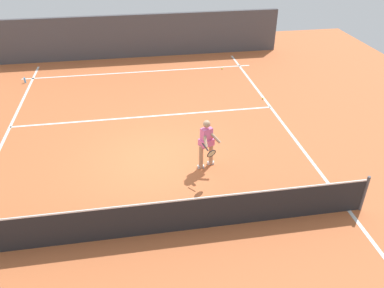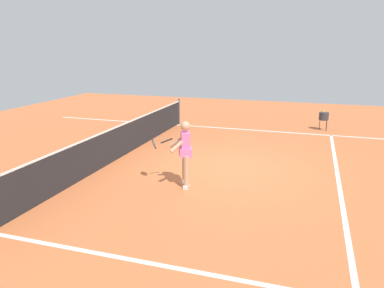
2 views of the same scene
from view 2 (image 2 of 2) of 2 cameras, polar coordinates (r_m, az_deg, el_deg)
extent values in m
plane|color=#C66638|center=(10.15, 5.57, -3.69)|extent=(25.56, 25.56, 0.00)
cube|color=white|center=(9.98, 21.44, -5.00)|extent=(9.63, 0.10, 0.01)
cube|color=white|center=(5.96, -5.00, -17.94)|extent=(0.10, 17.66, 0.01)
cube|color=white|center=(14.73, 9.63, 2.09)|extent=(0.10, 17.66, 0.01)
cylinder|color=#4C4C51|center=(15.68, -2.01, 5.02)|extent=(0.08, 0.08, 1.05)
cube|color=#232326|center=(11.13, -10.97, 0.28)|extent=(10.15, 0.02, 0.93)
cube|color=white|center=(11.02, -11.09, 2.72)|extent=(10.15, 0.02, 0.04)
cylinder|color=tan|center=(8.60, -0.89, -4.36)|extent=(0.13, 0.13, 0.78)
cylinder|color=tan|center=(8.94, -1.10, -3.60)|extent=(0.13, 0.13, 0.78)
cube|color=white|center=(8.72, -0.88, -6.53)|extent=(0.20, 0.10, 0.08)
cube|color=white|center=(9.05, -1.09, -5.70)|extent=(0.20, 0.10, 0.08)
cube|color=pink|center=(8.58, -1.02, 0.14)|extent=(0.37, 0.31, 0.52)
cube|color=pink|center=(8.63, -1.01, -1.15)|extent=(0.48, 0.42, 0.20)
sphere|color=tan|center=(8.48, -1.03, 2.75)|extent=(0.22, 0.22, 0.22)
cylinder|color=tan|center=(8.42, -1.95, -0.02)|extent=(0.42, 0.38, 0.37)
cylinder|color=tan|center=(8.71, -2.09, 0.49)|extent=(0.10, 0.48, 0.37)
cylinder|color=black|center=(8.89, -3.91, 0.50)|extent=(0.15, 0.28, 0.14)
torus|color=black|center=(8.90, -5.83, 0.07)|extent=(0.31, 0.22, 0.28)
cylinder|color=beige|center=(8.90, -5.83, 0.07)|extent=(0.26, 0.18, 0.23)
cylinder|color=#333338|center=(15.33, 19.50, 4.03)|extent=(0.36, 0.36, 0.30)
cylinder|color=#333338|center=(15.51, 18.92, 2.88)|extent=(0.02, 0.02, 0.40)
cylinder|color=#333338|center=(15.27, 19.87, 2.62)|extent=(0.02, 0.02, 0.40)
cylinder|color=#333338|center=(15.52, 19.85, 2.81)|extent=(0.02, 0.02, 0.40)
sphere|color=#D1E533|center=(15.35, 19.55, 4.65)|extent=(0.07, 0.07, 0.07)
camera|label=1|loc=(15.92, -35.83, 25.04)|focal=36.20mm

